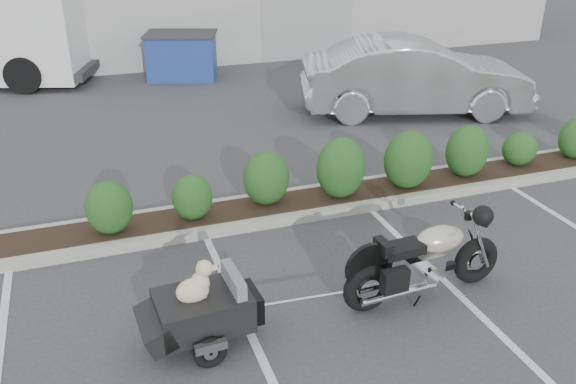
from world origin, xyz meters
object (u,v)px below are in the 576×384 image
object	(u,v)px
dumpster	(182,55)
motorcycle	(426,261)
pet_trailer	(201,309)
sedan	(415,77)

from	to	relation	value
dumpster	motorcycle	bearing A→B (deg)	-67.44
pet_trailer	sedan	size ratio (longest dim) A/B	0.34
pet_trailer	sedan	xyz separation A→B (m)	(6.41, 6.59, 0.41)
dumpster	pet_trailer	bearing A→B (deg)	-81.20
pet_trailer	sedan	distance (m)	9.20
sedan	motorcycle	bearing A→B (deg)	167.54
motorcycle	pet_trailer	bearing A→B (deg)	176.12
motorcycle	sedan	size ratio (longest dim) A/B	0.43
motorcycle	sedan	xyz separation A→B (m)	(3.62, 6.61, 0.35)
pet_trailer	dumpster	xyz separation A→B (m)	(1.89, 11.51, 0.19)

